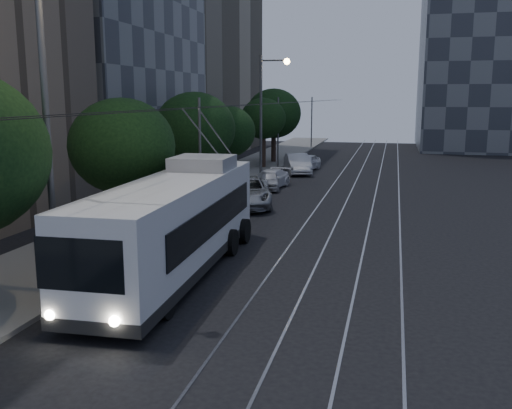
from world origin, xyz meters
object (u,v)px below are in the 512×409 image
object	(u,v)px
car_white_a	(269,180)
car_white_d	(307,162)
pickup_silver	(246,192)
trolleybus	(176,223)
car_white_b	(270,179)
car_white_c	(297,164)
streetlamp_far	(266,105)
streetlamp_near	(57,72)

from	to	relation	value
car_white_a	car_white_d	bearing A→B (deg)	76.88
pickup_silver	trolleybus	bearing A→B (deg)	-101.70
pickup_silver	car_white_b	xyz separation A→B (m)	(-0.09, 6.60, -0.20)
car_white_d	pickup_silver	bearing A→B (deg)	-83.49
pickup_silver	car_white_c	distance (m)	14.22
streetlamp_far	car_white_c	bearing A→B (deg)	66.74
trolleybus	car_white_b	distance (m)	19.02
car_white_b	car_white_a	bearing A→B (deg)	-69.90
pickup_silver	car_white_c	xyz separation A→B (m)	(0.51, 14.21, -0.03)
pickup_silver	car_white_c	world-z (taller)	pickup_silver
car_white_d	streetlamp_far	xyz separation A→B (m)	(-2.07, -6.30, 4.78)
streetlamp_near	pickup_silver	bearing A→B (deg)	84.62
car_white_b	streetlamp_near	size ratio (longest dim) A/B	0.37
car_white_c	streetlamp_far	distance (m)	6.31
car_white_d	car_white_b	bearing A→B (deg)	-86.03
car_white_a	car_white_d	world-z (taller)	car_white_d
car_white_b	car_white_d	xyz separation A→B (m)	(0.99, 10.00, 0.04)
car_white_b	streetlamp_far	size ratio (longest dim) A/B	0.47
car_white_c	pickup_silver	bearing A→B (deg)	-110.07
car_white_b	streetlamp_far	world-z (taller)	streetlamp_far
pickup_silver	streetlamp_near	size ratio (longest dim) A/B	0.51
car_white_c	streetlamp_near	xyz separation A→B (m)	(-1.98, -29.82, 5.96)
car_white_b	car_white_d	size ratio (longest dim) A/B	1.09
pickup_silver	car_white_d	distance (m)	16.62
car_white_c	streetlamp_far	bearing A→B (deg)	-131.25
car_white_b	car_white_d	distance (m)	10.05
car_white_b	car_white_c	bearing A→B (deg)	96.31
streetlamp_near	streetlamp_far	size ratio (longest dim) A/B	1.27
trolleybus	car_white_a	world-z (taller)	trolleybus
car_white_d	streetlamp_near	bearing A→B (deg)	-84.58
streetlamp_far	car_white_b	bearing A→B (deg)	-73.72
car_white_b	streetlamp_near	world-z (taller)	streetlamp_near
car_white_c	car_white_a	bearing A→B (deg)	-111.48
streetlamp_near	streetlamp_far	xyz separation A→B (m)	(0.30, 25.91, -1.30)
pickup_silver	car_white_d	size ratio (longest dim) A/B	1.52
trolleybus	car_white_b	xyz separation A→B (m)	(-0.82, 18.97, -1.13)
car_white_d	streetlamp_far	size ratio (longest dim) A/B	0.43
trolleybus	car_white_d	distance (m)	28.99
car_white_b	car_white_c	xyz separation A→B (m)	(0.60, 7.61, 0.18)
car_white_c	car_white_b	bearing A→B (deg)	-112.51
trolleybus	pickup_silver	xyz separation A→B (m)	(-0.74, 12.37, -0.93)
pickup_silver	streetlamp_near	world-z (taller)	streetlamp_near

